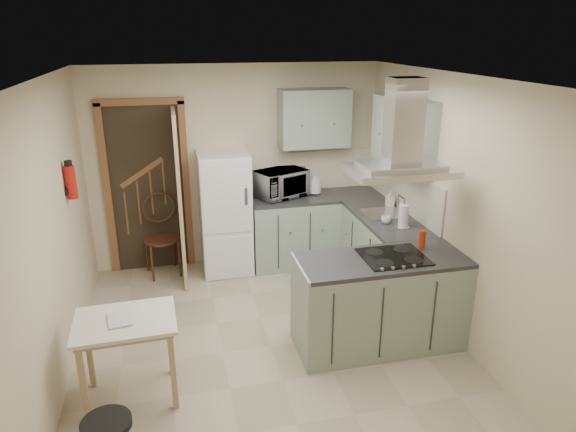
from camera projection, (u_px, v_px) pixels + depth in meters
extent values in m
plane|color=tan|center=(271.00, 346.00, 4.93)|extent=(4.20, 4.20, 0.00)
plane|color=silver|center=(267.00, 78.00, 4.08)|extent=(4.20, 4.20, 0.00)
plane|color=beige|center=(237.00, 167.00, 6.43)|extent=(3.60, 0.00, 3.60)
plane|color=beige|center=(49.00, 243.00, 4.12)|extent=(0.00, 4.20, 4.20)
plane|color=beige|center=(454.00, 209.00, 4.89)|extent=(0.00, 4.20, 4.20)
cube|color=brown|center=(148.00, 188.00, 6.23)|extent=(1.10, 0.12, 2.10)
cube|color=white|center=(225.00, 213.00, 6.28)|extent=(0.60, 0.60, 1.50)
cube|color=#9EB2A0|center=(293.00, 230.00, 6.57)|extent=(1.08, 0.60, 0.90)
cube|color=#9EB2A0|center=(375.00, 244.00, 6.13)|extent=(0.60, 1.95, 0.90)
cube|color=beige|center=(311.00, 170.00, 6.66)|extent=(1.68, 0.02, 0.50)
cube|color=#9EB2A0|center=(314.00, 118.00, 6.27)|extent=(0.85, 0.35, 0.70)
cube|color=#9EB2A0|center=(403.00, 132.00, 5.43)|extent=(0.35, 0.90, 0.70)
cube|color=#9EB2A0|center=(380.00, 302.00, 4.83)|extent=(1.55, 0.65, 0.90)
cube|color=black|center=(394.00, 257.00, 4.70)|extent=(0.58, 0.50, 0.01)
cube|color=silver|center=(400.00, 170.00, 4.42)|extent=(0.90, 0.55, 0.10)
cube|color=silver|center=(383.00, 213.00, 5.81)|extent=(0.45, 0.40, 0.01)
cylinder|color=#B2140F|center=(71.00, 182.00, 4.87)|extent=(0.10, 0.10, 0.32)
cube|color=#D5B083|center=(129.00, 359.00, 4.13)|extent=(0.80, 0.61, 0.73)
cube|color=#51371B|center=(162.00, 239.00, 6.25)|extent=(0.49, 0.49, 0.92)
imported|color=black|center=(281.00, 183.00, 6.37)|extent=(0.73, 0.63, 0.34)
cylinder|color=silver|center=(315.00, 185.00, 6.49)|extent=(0.21, 0.21, 0.23)
cube|color=#EA4B1B|center=(301.00, 180.00, 6.53)|extent=(0.15, 0.23, 0.32)
imported|color=#ADAFB9|center=(390.00, 199.00, 6.03)|extent=(0.10, 0.10, 0.19)
cylinder|color=silver|center=(403.00, 216.00, 5.36)|extent=(0.11, 0.11, 0.26)
imported|color=silver|center=(386.00, 220.00, 5.51)|extent=(0.11, 0.11, 0.08)
cylinder|color=#BC3010|center=(422.00, 239.00, 4.86)|extent=(0.08, 0.08, 0.18)
imported|color=brown|center=(107.00, 317.00, 3.94)|extent=(0.21, 0.26, 0.11)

